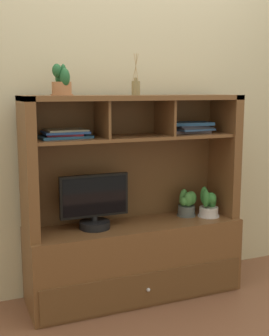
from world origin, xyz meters
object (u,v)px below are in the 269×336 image
potted_orchid (187,204)px  media_console (134,235)px  potted_fern (209,205)px  diffuser_bottle (136,87)px  magazine_stack_left (64,134)px  potted_succulent (62,82)px  tv_monitor (94,205)px  magazine_stack_centre (190,127)px

potted_orchid → media_console: bearing=-177.2°
potted_fern → diffuser_bottle: bearing=177.2°
magazine_stack_left → diffuser_bottle: (0.43, -0.06, 0.27)m
potted_succulent → potted_orchid: bearing=1.4°
potted_fern → potted_succulent: size_ratio=1.14×
potted_fern → diffuser_bottle: (-0.52, 0.03, 0.78)m
diffuser_bottle → tv_monitor: bearing=177.0°
tv_monitor → magazine_stack_centre: bearing=3.5°
media_console → magazine_stack_left: 0.80m
magazine_stack_left → potted_fern: bearing=-5.1°
magazine_stack_centre → potted_succulent: potted_succulent is taller
magazine_stack_left → potted_succulent: 0.31m
potted_orchid → potted_fern: bearing=-30.0°
media_console → tv_monitor: (-0.27, -0.01, 0.24)m
potted_orchid → magazine_stack_left: magazine_stack_left is taller
media_console → potted_succulent: potted_succulent is taller
magazine_stack_centre → diffuser_bottle: (-0.41, -0.06, 0.26)m
tv_monitor → potted_fern: 0.80m
potted_orchid → magazine_stack_left: (-0.83, 0.01, 0.51)m
tv_monitor → magazine_stack_centre: size_ratio=1.41×
magazine_stack_left → magazine_stack_centre: (0.85, -0.00, 0.01)m
potted_succulent → magazine_stack_left: bearing=65.6°
magazine_stack_left → magazine_stack_centre: magazine_stack_centre is taller
potted_orchid → potted_fern: 0.14m
media_console → diffuser_bottle: (-0.00, -0.03, 0.95)m
potted_orchid → potted_succulent: (-0.85, -0.02, 0.81)m
magazine_stack_left → tv_monitor: bearing=-15.5°
potted_fern → magazine_stack_centre: (-0.11, 0.08, 0.52)m
potted_fern → magazine_stack_centre: magazine_stack_centre is taller
media_console → tv_monitor: 0.36m
potted_orchid → potted_succulent: bearing=-178.6°
potted_orchid → magazine_stack_left: 0.98m
tv_monitor → potted_succulent: (-0.18, 0.01, 0.74)m
media_console → potted_fern: size_ratio=6.80×
potted_orchid → diffuser_bottle: bearing=-173.3°
magazine_stack_centre → media_console: bearing=-176.1°
media_console → diffuser_bottle: bearing=-90.0°
potted_succulent → diffuser_bottle: bearing=-3.4°
media_console → potted_orchid: media_console is taller
tv_monitor → magazine_stack_left: 0.47m
magazine_stack_centre → potted_fern: bearing=-36.0°
tv_monitor → magazine_stack_left: size_ratio=1.34×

